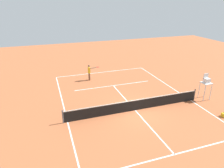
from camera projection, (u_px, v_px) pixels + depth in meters
ground_plane at (135, 110)px, 17.01m from camera, size 60.00×60.00×0.00m
court_lines at (135, 110)px, 17.01m from camera, size 11.17×20.20×0.01m
tennis_net at (135, 105)px, 16.82m from camera, size 11.77×0.10×1.07m
player_serving at (90, 71)px, 22.93m from camera, size 1.35×0.46×1.80m
tennis_ball at (94, 88)px, 21.09m from camera, size 0.07×0.07×0.07m
umpire_chair at (206, 83)px, 18.37m from camera, size 0.80×0.80×2.41m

